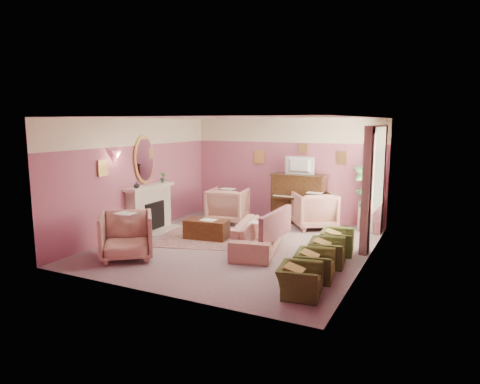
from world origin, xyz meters
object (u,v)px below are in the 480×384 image
at_px(floral_armchair_left, 228,204).
at_px(olive_chair_a, 300,275).
at_px(side_table, 369,217).
at_px(floral_armchair_right, 314,208).
at_px(olive_chair_b, 315,260).
at_px(sofa, 258,231).
at_px(olive_chair_d, 337,238).
at_px(olive_chair_c, 327,248).
at_px(floral_armchair_front, 126,233).
at_px(coffee_table, 207,229).
at_px(piano, 299,199).
at_px(television, 299,164).

height_order(floral_armchair_left, olive_chair_a, floral_armchair_left).
bearing_deg(side_table, olive_chair_a, -93.25).
relative_size(floral_armchair_left, floral_armchair_right, 1.00).
height_order(olive_chair_a, olive_chair_b, same).
height_order(sofa, olive_chair_d, sofa).
xyz_separation_m(olive_chair_a, olive_chair_c, (0.00, 1.64, 0.00)).
relative_size(floral_armchair_front, olive_chair_b, 1.38).
distance_m(floral_armchair_front, side_table, 5.93).
xyz_separation_m(floral_armchair_right, olive_chair_b, (1.05, -3.51, -0.19)).
bearing_deg(floral_armchair_front, olive_chair_b, 8.78).
bearing_deg(olive_chair_b, floral_armchair_right, 106.65).
distance_m(sofa, olive_chair_a, 2.48).
xyz_separation_m(olive_chair_a, side_table, (0.26, 4.65, 0.03)).
relative_size(coffee_table, sofa, 0.48).
distance_m(piano, television, 0.95).
height_order(coffee_table, side_table, side_table).
distance_m(floral_armchair_left, olive_chair_b, 4.56).
height_order(floral_armchair_left, floral_armchair_right, same).
relative_size(coffee_table, floral_armchair_right, 0.97).
bearing_deg(olive_chair_b, olive_chair_c, 90.00).
xyz_separation_m(television, floral_armchair_front, (-2.11, -4.42, -1.08)).
bearing_deg(olive_chair_d, floral_armchair_front, -149.17).
relative_size(piano, olive_chair_c, 1.87).
distance_m(olive_chair_b, olive_chair_c, 0.82).
xyz_separation_m(television, olive_chair_b, (1.60, -3.85, -1.28)).
bearing_deg(olive_chair_a, side_table, 86.75).
height_order(sofa, side_table, sofa).
relative_size(sofa, floral_armchair_left, 2.02).
height_order(olive_chair_a, olive_chair_d, same).
bearing_deg(floral_armchair_right, olive_chair_c, -68.69).
bearing_deg(side_table, sofa, -123.92).
xyz_separation_m(floral_armchair_front, olive_chair_d, (3.71, 2.21, -0.19)).
distance_m(television, side_table, 2.24).
bearing_deg(olive_chair_c, floral_armchair_left, 145.86).
distance_m(olive_chair_a, olive_chair_b, 0.82).
bearing_deg(side_table, olive_chair_b, -93.94).
xyz_separation_m(sofa, olive_chair_b, (1.57, -1.10, -0.10)).
xyz_separation_m(coffee_table, floral_armchair_right, (1.96, 2.12, 0.29)).
distance_m(sofa, floral_armchair_front, 2.72).
height_order(coffee_table, olive_chair_a, olive_chair_a).
height_order(sofa, floral_armchair_right, floral_armchair_right).
bearing_deg(television, side_table, -0.69).
distance_m(sofa, olive_chair_b, 1.92).
bearing_deg(sofa, floral_armchair_left, 131.91).
height_order(olive_chair_d, side_table, side_table).
distance_m(sofa, olive_chair_d, 1.66).
xyz_separation_m(sofa, olive_chair_a, (1.57, -1.92, -0.10)).
bearing_deg(piano, floral_armchair_front, -115.25).
bearing_deg(coffee_table, floral_armchair_front, -109.46).
relative_size(sofa, side_table, 2.98).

